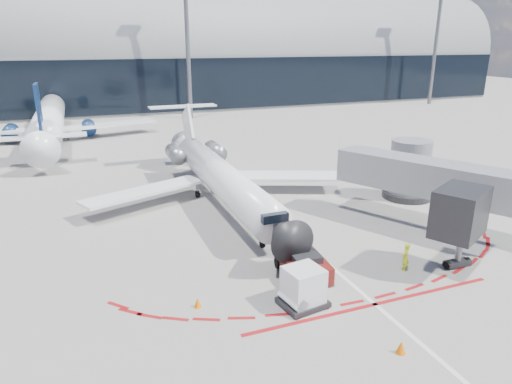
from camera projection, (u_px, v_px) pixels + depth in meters
name	position (u px, v px, depth m)	size (l,w,h in m)	color
ground	(280.00, 222.00, 32.61)	(260.00, 260.00, 0.00)	slate
apron_centerline	(269.00, 213.00, 34.37)	(0.25, 40.00, 0.01)	silver
apron_stop_bar	(375.00, 304.00, 22.43)	(14.00, 0.25, 0.01)	maroon
terminal_building	(143.00, 62.00, 87.43)	(150.00, 24.15, 24.00)	gray
jet_bridge	(424.00, 179.00, 32.35)	(10.03, 15.20, 4.90)	gray
light_mast_centre	(187.00, 40.00, 72.87)	(0.70, 0.70, 25.00)	slate
light_mast_east	(436.00, 40.00, 90.02)	(0.70, 0.70, 25.00)	slate
regional_jet	(217.00, 174.00, 36.47)	(21.50, 26.51, 6.64)	white
pushback_tug	(303.00, 265.00, 25.03)	(2.61, 5.58, 1.43)	#590E0C
ramp_worker	(405.00, 257.00, 25.51)	(0.60, 0.40, 1.65)	#E6F619
uld_container	(303.00, 288.00, 22.03)	(2.38, 2.12, 2.01)	black
safety_cone_left	(198.00, 303.00, 22.12)	(0.36, 0.36, 0.50)	#E96404
safety_cone_right	(401.00, 347.00, 18.84)	(0.41, 0.41, 0.57)	#E96404
bg_airliner_1	(46.00, 100.00, 58.33)	(32.12, 34.01, 10.39)	white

